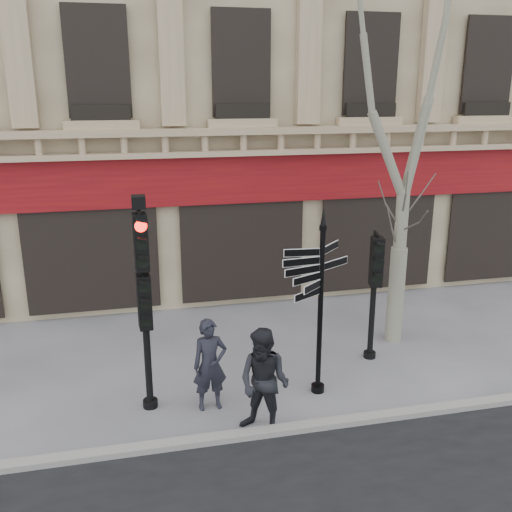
# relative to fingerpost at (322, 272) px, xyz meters

# --- Properties ---
(ground) EXTENTS (80.00, 80.00, 0.00)m
(ground) POSITION_rel_fingerpost_xyz_m (-0.51, 0.16, -2.56)
(ground) COLOR #5B5C60
(ground) RESTS_ON ground
(kerb) EXTENTS (80.00, 0.25, 0.12)m
(kerb) POSITION_rel_fingerpost_xyz_m (-0.51, -1.24, -2.50)
(kerb) COLOR gray
(kerb) RESTS_ON ground
(fingerpost) EXTENTS (2.04, 2.04, 3.81)m
(fingerpost) POSITION_rel_fingerpost_xyz_m (0.00, 0.00, 0.00)
(fingerpost) COLOR black
(fingerpost) RESTS_ON ground
(traffic_signal_main) EXTENTS (0.48, 0.36, 4.13)m
(traffic_signal_main) POSITION_rel_fingerpost_xyz_m (-3.34, 0.16, 0.05)
(traffic_signal_main) COLOR black
(traffic_signal_main) RESTS_ON ground
(traffic_signal_secondary) EXTENTS (0.54, 0.44, 2.85)m
(traffic_signal_secondary) POSITION_rel_fingerpost_xyz_m (1.65, 1.17, -0.57)
(traffic_signal_secondary) COLOR black
(traffic_signal_secondary) RESTS_ON ground
(plane_tree) EXTENTS (3.40, 3.40, 9.04)m
(plane_tree) POSITION_rel_fingerpost_xyz_m (2.59, 1.92, 3.79)
(plane_tree) COLOR gray
(plane_tree) RESTS_ON ground
(pedestrian_a) EXTENTS (0.69, 0.48, 1.81)m
(pedestrian_a) POSITION_rel_fingerpost_xyz_m (-2.20, -0.11, -1.65)
(pedestrian_a) COLOR black
(pedestrian_a) RESTS_ON ground
(pedestrian_b) EXTENTS (1.22, 1.19, 1.98)m
(pedestrian_b) POSITION_rel_fingerpost_xyz_m (-1.40, -1.14, -1.57)
(pedestrian_b) COLOR black
(pedestrian_b) RESTS_ON ground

